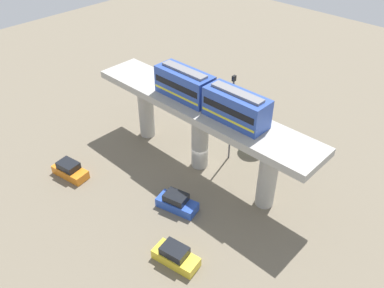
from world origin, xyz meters
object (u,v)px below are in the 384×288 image
tree_near_viaduct (258,126)px  signal_post (231,115)px  parked_car_yellow (176,256)px  parked_car_orange (70,170)px  train (209,95)px  parked_car_blue (177,203)px

tree_near_viaduct → signal_post: bearing=166.5°
parked_car_yellow → parked_car_orange: (0.06, 16.95, 0.00)m
train → parked_car_yellow: 15.97m
parked_car_yellow → parked_car_orange: 16.95m
parked_car_blue → signal_post: signal_post is taller
parked_car_yellow → signal_post: (14.88, 6.13, 5.17)m
parked_car_yellow → signal_post: 16.91m
parked_car_blue → parked_car_orange: size_ratio=1.02×
parked_car_orange → tree_near_viaduct: 22.42m
train → parked_car_orange: train is taller
parked_car_blue → tree_near_viaduct: tree_near_viaduct is taller
parked_car_yellow → signal_post: bearing=12.5°
signal_post → parked_car_yellow: bearing=-157.6°
tree_near_viaduct → parked_car_blue: bearing=-178.0°
parked_car_orange → parked_car_yellow: bearing=-99.8°
parked_car_orange → signal_post: size_ratio=0.41×
train → signal_post: bearing=-7.1°
tree_near_viaduct → signal_post: size_ratio=0.43×
parked_car_blue → parked_car_yellow: size_ratio=1.01×
parked_car_blue → signal_post: (10.14, 1.48, 5.17)m
parked_car_blue → signal_post: 11.48m
tree_near_viaduct → signal_post: (-4.10, 0.98, 2.87)m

